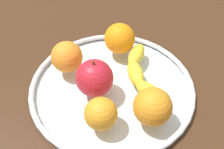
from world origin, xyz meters
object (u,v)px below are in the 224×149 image
(orange_front_left, at_px, (120,39))
(orange_back_right, at_px, (101,114))
(banana, at_px, (141,74))
(apple, at_px, (94,78))
(orange_front_right, at_px, (67,57))
(fruit_bowl, at_px, (112,87))
(orange_center, at_px, (153,107))

(orange_front_left, xyz_separation_m, orange_back_right, (0.22, -0.05, -0.01))
(banana, xyz_separation_m, orange_front_left, (-0.10, -0.04, 0.02))
(apple, relative_size, orange_front_left, 1.17)
(orange_front_right, bearing_deg, apple, 41.04)
(fruit_bowl, distance_m, orange_front_right, 0.12)
(banana, relative_size, apple, 2.30)
(orange_front_right, bearing_deg, orange_center, 49.21)
(orange_front_left, relative_size, orange_back_right, 1.16)
(fruit_bowl, bearing_deg, orange_back_right, -13.71)
(fruit_bowl, height_order, orange_back_right, orange_back_right)
(orange_front_left, xyz_separation_m, orange_front_right, (0.06, -0.12, -0.00))
(orange_front_left, xyz_separation_m, orange_center, (0.21, 0.05, 0.00))
(apple, height_order, orange_front_left, apple)
(apple, distance_m, orange_front_left, 0.14)
(orange_center, bearing_deg, orange_front_right, -130.79)
(orange_back_right, bearing_deg, orange_front_left, 167.42)
(orange_front_left, relative_size, orange_center, 0.99)
(apple, distance_m, orange_back_right, 0.09)
(apple, relative_size, orange_front_right, 1.22)
(banana, distance_m, orange_center, 0.11)
(apple, height_order, orange_back_right, apple)
(orange_center, bearing_deg, fruit_bowl, -142.58)
(apple, bearing_deg, orange_back_right, 7.98)
(fruit_bowl, height_order, orange_center, orange_center)
(orange_front_left, bearing_deg, fruit_bowl, -11.55)
(orange_front_left, height_order, orange_center, same)
(orange_back_right, bearing_deg, banana, 142.01)
(banana, xyz_separation_m, orange_center, (0.11, 0.01, 0.02))
(banana, distance_m, orange_front_right, 0.17)
(orange_front_left, distance_m, orange_center, 0.21)
(apple, height_order, orange_center, apple)
(fruit_bowl, xyz_separation_m, orange_center, (0.09, 0.07, 0.05))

